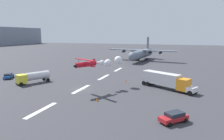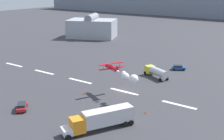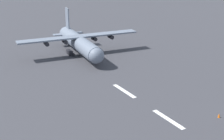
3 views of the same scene
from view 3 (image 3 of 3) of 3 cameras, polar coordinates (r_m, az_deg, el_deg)
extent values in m
cube|color=white|center=(60.28, 9.37, -8.10)|extent=(8.00, 0.90, 0.01)
cube|color=white|center=(70.81, 2.06, -3.50)|extent=(8.00, 0.90, 0.01)
cylinder|color=slate|center=(94.71, -5.46, 4.48)|extent=(25.84, 6.87, 4.15)
sphere|color=slate|center=(83.13, -2.66, 2.42)|extent=(3.94, 3.94, 3.94)
cube|color=slate|center=(94.25, -5.50, 5.58)|extent=(6.80, 33.77, 0.40)
cylinder|color=black|center=(91.73, -10.90, 4.35)|extent=(2.50, 1.35, 1.10)
cylinder|color=black|center=(92.92, -7.87, 4.71)|extent=(2.50, 1.35, 1.10)
cylinder|color=black|center=(95.45, -3.00, 5.26)|extent=(2.50, 1.35, 1.10)
cylinder|color=black|center=(97.29, -0.22, 5.56)|extent=(2.50, 1.35, 1.10)
cube|color=slate|center=(103.59, -7.46, 8.59)|extent=(2.82, 0.60, 6.00)
cube|color=slate|center=(104.58, -7.35, 6.02)|extent=(2.96, 9.16, 0.24)
cube|color=black|center=(97.14, -4.16, 3.27)|extent=(3.29, 1.34, 1.20)
cube|color=black|center=(95.62, -7.07, 2.90)|extent=(3.29, 1.34, 1.20)
cone|color=orange|center=(62.75, 17.40, -7.24)|extent=(0.44, 0.44, 0.75)
camera|label=1|loc=(60.97, 71.21, -8.32)|focal=32.67mm
camera|label=2|loc=(111.64, 26.79, 16.50)|focal=47.04mm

